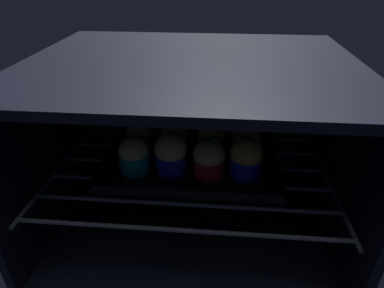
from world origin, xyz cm
name	(u,v)px	position (x,y,z in cm)	size (l,w,h in cm)	color
oven_cavity	(193,140)	(0.00, 26.25, 17.00)	(59.00, 47.00, 37.00)	black
oven_rack	(191,165)	(0.00, 22.00, 13.60)	(54.80, 42.00, 0.80)	#444756
baking_tray	(192,155)	(0.00, 23.87, 14.69)	(35.09, 28.03, 2.20)	black
muffin_row0_col0	(134,155)	(-10.45, 16.71, 18.57)	(5.73, 5.73, 7.09)	#0C8C84
muffin_row0_col1	(171,153)	(-3.41, 17.18, 19.08)	(6.09, 6.09, 7.92)	#1928B7
muffin_row0_col2	(209,159)	(3.80, 16.51, 18.75)	(5.89, 5.89, 7.90)	red
muffin_row0_col3	(246,158)	(10.61, 17.14, 18.95)	(6.02, 6.02, 7.95)	#1928B7
muffin_row1_col0	(140,137)	(-10.75, 23.61, 18.87)	(5.73, 5.73, 7.65)	#7A238C
muffin_row1_col1	(175,138)	(-3.61, 23.75, 18.69)	(5.87, 5.87, 7.41)	red
muffin_row1_col2	(211,139)	(3.83, 23.82, 18.85)	(5.73, 5.73, 7.68)	#0C8C84
muffin_row1_col3	(245,141)	(10.77, 23.49, 18.90)	(5.98, 5.98, 7.67)	#0C8C84
muffin_row2_col0	(149,121)	(-10.45, 31.07, 18.86)	(5.77, 5.77, 7.92)	#7A238C
muffin_row2_col1	(180,124)	(-3.40, 30.63, 18.63)	(5.73, 5.73, 7.32)	#1928B7
muffin_row2_col2	(211,123)	(3.54, 31.15, 18.89)	(6.26, 6.26, 8.00)	#1928B7
muffin_row2_col3	(241,124)	(10.26, 30.89, 19.06)	(6.18, 6.18, 7.86)	#1928B7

